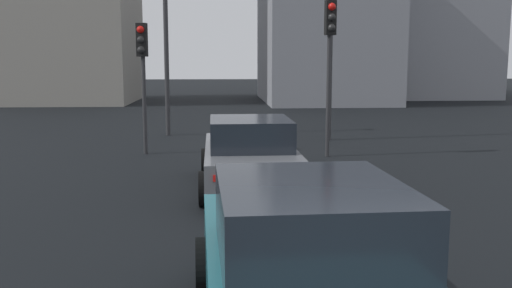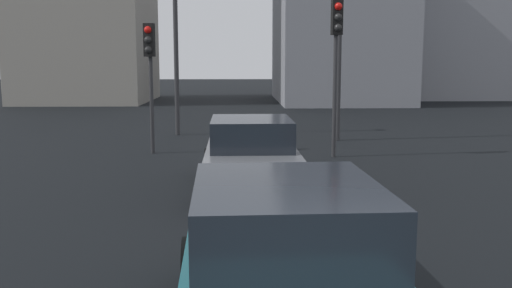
# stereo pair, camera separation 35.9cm
# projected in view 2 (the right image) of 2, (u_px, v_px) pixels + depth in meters

# --- Properties ---
(car_grey_lead) EXTENTS (4.34, 2.03, 1.46)m
(car_grey_lead) POSITION_uv_depth(u_px,v_px,m) (251.00, 155.00, 11.29)
(car_grey_lead) COLOR slate
(car_grey_lead) RESTS_ON ground_plane
(car_teal_second) EXTENTS (4.35, 2.07, 1.58)m
(car_teal_second) POSITION_uv_depth(u_px,v_px,m) (284.00, 271.00, 4.90)
(car_teal_second) COLOR #19606B
(car_teal_second) RESTS_ON ground_plane
(traffic_light_near_left) EXTENTS (0.33, 0.30, 4.16)m
(traffic_light_near_left) POSITION_uv_depth(u_px,v_px,m) (336.00, 45.00, 14.79)
(traffic_light_near_left) COLOR #2D2D30
(traffic_light_near_left) RESTS_ON ground_plane
(traffic_light_near_right) EXTENTS (0.33, 0.31, 3.60)m
(traffic_light_near_right) POSITION_uv_depth(u_px,v_px,m) (150.00, 60.00, 15.44)
(traffic_light_near_right) COLOR #2D2D30
(traffic_light_near_right) RESTS_ON ground_plane
(street_lamp_kerbside) EXTENTS (0.56, 0.36, 6.29)m
(street_lamp_kerbside) POSITION_uv_depth(u_px,v_px,m) (176.00, 26.00, 19.30)
(street_lamp_kerbside) COLOR #2D2D30
(street_lamp_kerbside) RESTS_ON ground_plane
(street_lamp_far) EXTENTS (0.56, 0.36, 6.60)m
(street_lamp_far) POSITION_uv_depth(u_px,v_px,m) (340.00, 18.00, 17.92)
(street_lamp_far) COLOR #2D2D30
(street_lamp_far) RESTS_ON ground_plane
(building_facade_left) EXTENTS (10.47, 8.63, 11.35)m
(building_facade_left) POSITION_uv_depth(u_px,v_px,m) (435.00, 18.00, 40.91)
(building_facade_left) COLOR gray
(building_facade_left) RESTS_ON ground_plane
(building_facade_center) EXTENTS (11.76, 7.57, 9.97)m
(building_facade_center) POSITION_uv_depth(u_px,v_px,m) (336.00, 24.00, 36.18)
(building_facade_center) COLOR gray
(building_facade_center) RESTS_ON ground_plane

